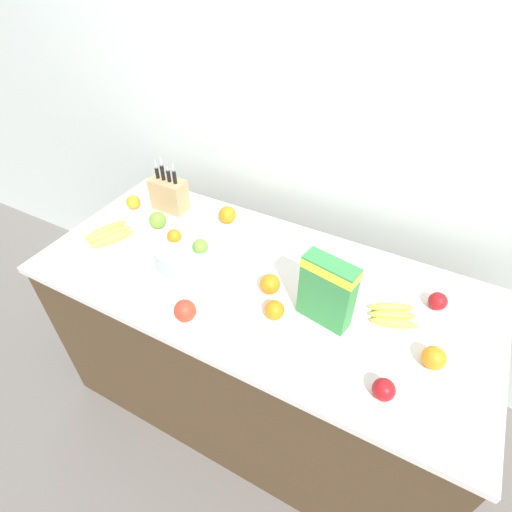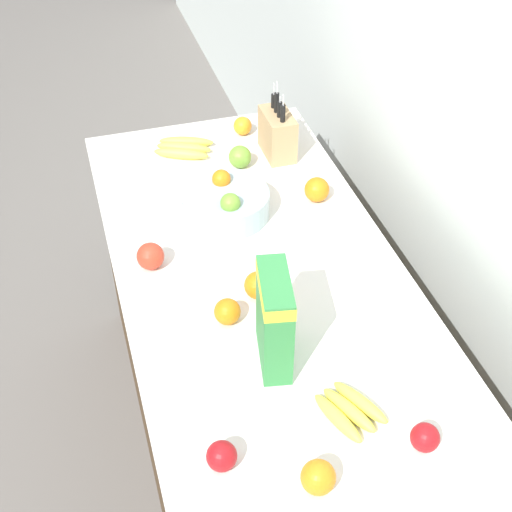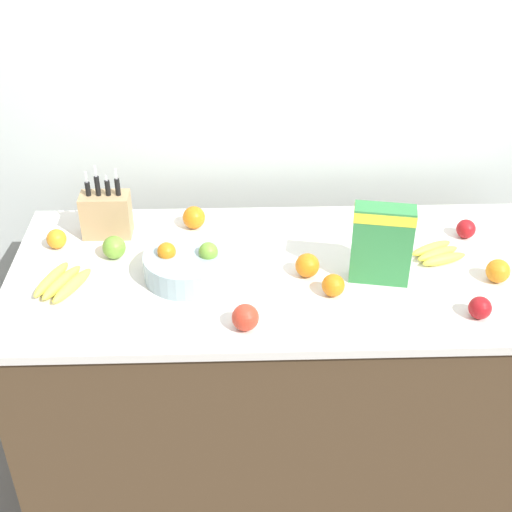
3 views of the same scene
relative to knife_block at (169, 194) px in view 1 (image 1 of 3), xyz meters
name	(u,v)px [view 1 (image 1 of 3)]	position (x,y,z in m)	size (l,w,h in m)	color
ground_plane	(257,398)	(0.62, -0.24, -1.01)	(14.00, 14.00, 0.00)	slate
wall_back	(324,133)	(0.62, 0.39, 0.29)	(9.00, 0.06, 2.60)	silver
counter	(257,348)	(0.62, -0.24, -0.55)	(1.85, 0.83, 0.93)	#4C3823
knife_block	(169,194)	(0.00, 0.00, 0.00)	(0.17, 0.09, 0.28)	tan
cereal_box	(327,289)	(0.93, -0.31, 0.07)	(0.20, 0.11, 0.27)	#338442
fruit_bowl	(187,250)	(0.30, -0.27, -0.04)	(0.28, 0.28, 0.13)	#99B2B7
banana_bunch_left	(109,234)	(-0.10, -0.32, -0.06)	(0.19, 0.23, 0.04)	yellow
banana_bunch_right	(393,315)	(1.15, -0.19, -0.07)	(0.20, 0.17, 0.04)	yellow
apple_rightmost	(438,301)	(1.28, -0.06, -0.05)	(0.07, 0.07, 0.07)	#A31419
apple_rear	(158,220)	(0.04, -0.15, -0.04)	(0.08, 0.08, 0.08)	#6B9E33
apple_near_bananas	(185,311)	(0.49, -0.55, -0.04)	(0.08, 0.08, 0.08)	red
apple_middle	(384,390)	(1.20, -0.52, -0.05)	(0.07, 0.07, 0.07)	#A31419
orange_mid_right	(133,202)	(-0.17, -0.08, -0.05)	(0.07, 0.07, 0.07)	orange
orange_front_right	(270,284)	(0.69, -0.28, -0.04)	(0.08, 0.08, 0.08)	orange
orange_front_center	(434,358)	(1.31, -0.33, -0.04)	(0.08, 0.08, 0.08)	orange
orange_mid_left	(274,310)	(0.77, -0.39, -0.05)	(0.07, 0.07, 0.07)	orange
orange_by_cereal	(227,215)	(0.31, 0.04, -0.04)	(0.08, 0.08, 0.08)	orange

